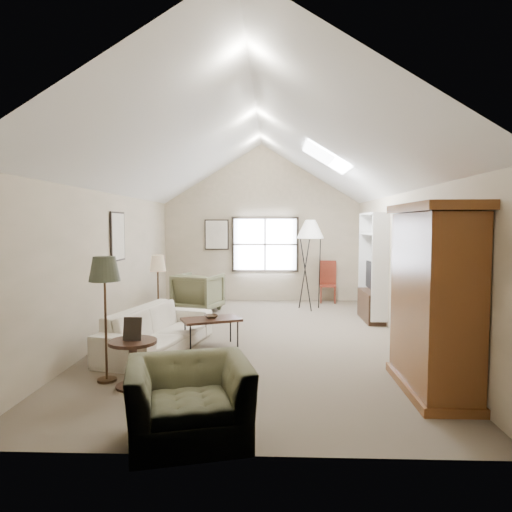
{
  "coord_description": "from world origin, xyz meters",
  "views": [
    {
      "loc": [
        0.31,
        -7.74,
        1.97
      ],
      "look_at": [
        0.0,
        0.4,
        1.4
      ],
      "focal_mm": 32.0,
      "sensor_mm": 36.0,
      "label": 1
    }
  ],
  "objects_px": {
    "side_table": "(133,364)",
    "side_chair": "(328,282)",
    "sofa": "(158,329)",
    "armoire": "(434,299)",
    "armchair_far": "(198,292)",
    "armchair_near": "(189,400)",
    "coffee_table": "(211,333)"
  },
  "relations": [
    {
      "from": "side_table",
      "to": "side_chair",
      "type": "distance_m",
      "value": 6.84
    },
    {
      "from": "sofa",
      "to": "armoire",
      "type": "bearing_deg",
      "value": -99.67
    },
    {
      "from": "sofa",
      "to": "armchair_far",
      "type": "xyz_separation_m",
      "value": [
        0.1,
        3.22,
        0.1
      ]
    },
    {
      "from": "armchair_far",
      "to": "side_chair",
      "type": "bearing_deg",
      "value": -138.69
    },
    {
      "from": "armchair_near",
      "to": "side_chair",
      "type": "distance_m",
      "value": 7.7
    },
    {
      "from": "armoire",
      "to": "sofa",
      "type": "height_order",
      "value": "armoire"
    },
    {
      "from": "armoire",
      "to": "side_chair",
      "type": "relative_size",
      "value": 2.1
    },
    {
      "from": "armoire",
      "to": "side_table",
      "type": "bearing_deg",
      "value": -179.84
    },
    {
      "from": "armchair_near",
      "to": "armoire",
      "type": "bearing_deg",
      "value": 11.17
    },
    {
      "from": "sofa",
      "to": "side_table",
      "type": "relative_size",
      "value": 3.99
    },
    {
      "from": "coffee_table",
      "to": "side_table",
      "type": "bearing_deg",
      "value": -110.77
    },
    {
      "from": "armoire",
      "to": "armchair_far",
      "type": "height_order",
      "value": "armoire"
    },
    {
      "from": "armoire",
      "to": "sofa",
      "type": "relative_size",
      "value": 0.96
    },
    {
      "from": "sofa",
      "to": "side_table",
      "type": "distance_m",
      "value": 1.6
    },
    {
      "from": "side_table",
      "to": "armchair_near",
      "type": "bearing_deg",
      "value": -54.48
    },
    {
      "from": "armoire",
      "to": "side_table",
      "type": "distance_m",
      "value": 3.65
    },
    {
      "from": "armoire",
      "to": "armchair_far",
      "type": "distance_m",
      "value": 6.02
    },
    {
      "from": "armchair_near",
      "to": "side_table",
      "type": "distance_m",
      "value": 1.58
    },
    {
      "from": "coffee_table",
      "to": "side_chair",
      "type": "height_order",
      "value": "side_chair"
    },
    {
      "from": "coffee_table",
      "to": "side_table",
      "type": "height_order",
      "value": "side_table"
    },
    {
      "from": "armoire",
      "to": "armchair_far",
      "type": "xyz_separation_m",
      "value": [
        -3.56,
        4.81,
        -0.67
      ]
    },
    {
      "from": "coffee_table",
      "to": "armchair_near",
      "type": "bearing_deg",
      "value": -85.96
    },
    {
      "from": "armoire",
      "to": "coffee_table",
      "type": "relative_size",
      "value": 2.42
    },
    {
      "from": "armchair_near",
      "to": "side_chair",
      "type": "height_order",
      "value": "side_chair"
    },
    {
      "from": "armoire",
      "to": "coffee_table",
      "type": "distance_m",
      "value": 3.5
    },
    {
      "from": "armchair_far",
      "to": "side_table",
      "type": "relative_size",
      "value": 1.65
    },
    {
      "from": "sofa",
      "to": "side_table",
      "type": "height_order",
      "value": "sofa"
    },
    {
      "from": "armchair_near",
      "to": "side_chair",
      "type": "xyz_separation_m",
      "value": [
        2.15,
        7.4,
        0.17
      ]
    },
    {
      "from": "armchair_near",
      "to": "coffee_table",
      "type": "distance_m",
      "value": 3.13
    },
    {
      "from": "armoire",
      "to": "coffee_table",
      "type": "bearing_deg",
      "value": 147.42
    },
    {
      "from": "sofa",
      "to": "side_chair",
      "type": "xyz_separation_m",
      "value": [
        3.17,
        4.51,
        0.19
      ]
    },
    {
      "from": "armchair_near",
      "to": "side_table",
      "type": "relative_size",
      "value": 1.91
    }
  ]
}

